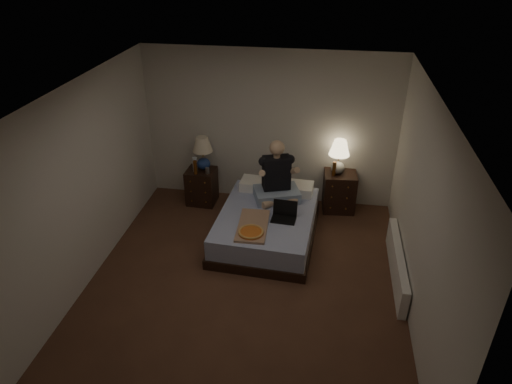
% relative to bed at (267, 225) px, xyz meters
% --- Properties ---
extents(floor, '(4.00, 4.50, 0.00)m').
position_rel_bed_xyz_m(floor, '(-0.14, -1.04, -0.22)').
color(floor, brown).
rests_on(floor, ground).
extents(ceiling, '(4.00, 4.50, 0.00)m').
position_rel_bed_xyz_m(ceiling, '(-0.14, -1.04, 2.28)').
color(ceiling, white).
rests_on(ceiling, ground).
extents(wall_back, '(4.00, 0.00, 2.50)m').
position_rel_bed_xyz_m(wall_back, '(-0.14, 1.21, 1.03)').
color(wall_back, beige).
rests_on(wall_back, ground).
extents(wall_front, '(4.00, 0.00, 2.50)m').
position_rel_bed_xyz_m(wall_front, '(-0.14, -3.29, 1.03)').
color(wall_front, beige).
rests_on(wall_front, ground).
extents(wall_left, '(0.00, 4.50, 2.50)m').
position_rel_bed_xyz_m(wall_left, '(-2.14, -1.04, 1.03)').
color(wall_left, beige).
rests_on(wall_left, ground).
extents(wall_right, '(0.00, 4.50, 2.50)m').
position_rel_bed_xyz_m(wall_right, '(1.86, -1.04, 1.03)').
color(wall_right, beige).
rests_on(wall_right, ground).
extents(bed, '(1.42, 1.84, 0.44)m').
position_rel_bed_xyz_m(bed, '(0.00, 0.00, 0.00)').
color(bed, '#5365A6').
rests_on(bed, floor).
extents(nightstand_left, '(0.48, 0.43, 0.60)m').
position_rel_bed_xyz_m(nightstand_left, '(-1.21, 0.86, 0.08)').
color(nightstand_left, black).
rests_on(nightstand_left, floor).
extents(nightstand_right, '(0.54, 0.49, 0.65)m').
position_rel_bed_xyz_m(nightstand_right, '(1.04, 1.01, 0.10)').
color(nightstand_right, black).
rests_on(nightstand_right, floor).
extents(lamp_left, '(0.40, 0.40, 0.56)m').
position_rel_bed_xyz_m(lamp_left, '(-1.17, 0.92, 0.66)').
color(lamp_left, navy).
rests_on(lamp_left, nightstand_left).
extents(lamp_right, '(0.34, 0.34, 0.56)m').
position_rel_bed_xyz_m(lamp_right, '(0.98, 1.01, 0.71)').
color(lamp_right, gray).
rests_on(lamp_right, nightstand_right).
extents(water_bottle, '(0.07, 0.07, 0.25)m').
position_rel_bed_xyz_m(water_bottle, '(-1.28, 0.81, 0.50)').
color(water_bottle, white).
rests_on(water_bottle, nightstand_left).
extents(soda_can, '(0.07, 0.07, 0.10)m').
position_rel_bed_xyz_m(soda_can, '(-1.07, 0.77, 0.43)').
color(soda_can, '#A3A39E').
rests_on(soda_can, nightstand_left).
extents(beer_bottle_left, '(0.06, 0.06, 0.23)m').
position_rel_bed_xyz_m(beer_bottle_left, '(-1.25, 0.73, 0.49)').
color(beer_bottle_left, '#4F280B').
rests_on(beer_bottle_left, nightstand_left).
extents(beer_bottle_right, '(0.06, 0.06, 0.23)m').
position_rel_bed_xyz_m(beer_bottle_right, '(0.92, 0.93, 0.54)').
color(beer_bottle_right, '#522B0B').
rests_on(beer_bottle_right, nightstand_right).
extents(person, '(0.79, 0.71, 0.93)m').
position_rel_bed_xyz_m(person, '(0.09, 0.41, 0.69)').
color(person, black).
rests_on(person, bed).
extents(laptop, '(0.36, 0.30, 0.24)m').
position_rel_bed_xyz_m(laptop, '(0.26, -0.15, 0.34)').
color(laptop, black).
rests_on(laptop, bed).
extents(pizza_box, '(0.43, 0.77, 0.08)m').
position_rel_bed_xyz_m(pizza_box, '(-0.13, -0.59, 0.26)').
color(pizza_box, tan).
rests_on(pizza_box, bed).
extents(radiator, '(0.10, 1.60, 0.40)m').
position_rel_bed_xyz_m(radiator, '(1.79, -0.59, -0.02)').
color(radiator, white).
rests_on(radiator, floor).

